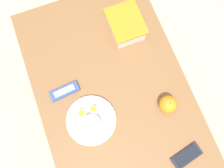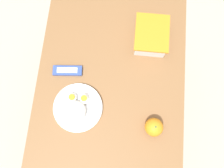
{
  "view_description": "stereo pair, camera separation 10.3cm",
  "coord_description": "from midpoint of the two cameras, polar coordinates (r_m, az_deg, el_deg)",
  "views": [
    {
      "loc": [
        0.15,
        -0.07,
        1.75
      ],
      "look_at": [
        -0.07,
        0.01,
        0.74
      ],
      "focal_mm": 35.0,
      "sensor_mm": 36.0,
      "label": 1
    },
    {
      "loc": [
        0.16,
        0.03,
        1.75
      ],
      "look_at": [
        -0.07,
        0.01,
        0.74
      ],
      "focal_mm": 35.0,
      "sensor_mm": 36.0,
      "label": 2
    }
  ],
  "objects": [
    {
      "name": "ground_plane",
      "position": [
        1.76,
        1.16,
        -7.96
      ],
      "size": [
        10.0,
        10.0,
        0.0
      ],
      "primitive_type": "plane",
      "color": "#B2A899"
    },
    {
      "name": "table",
      "position": [
        1.17,
        1.74,
        -5.48
      ],
      "size": [
        1.21,
        0.72,
        0.71
      ],
      "color": "brown",
      "rests_on": "ground_plane"
    },
    {
      "name": "food_container",
      "position": [
        1.12,
        12.62,
        11.49
      ],
      "size": [
        0.2,
        0.16,
        0.09
      ],
      "color": "white",
      "rests_on": "table"
    },
    {
      "name": "orange_fruit",
      "position": [
        1.02,
        13.74,
        -11.55
      ],
      "size": [
        0.08,
        0.08,
        0.08
      ],
      "color": "orange",
      "rests_on": "table"
    },
    {
      "name": "rice_plate",
      "position": [
        1.03,
        -6.22,
        -6.82
      ],
      "size": [
        0.23,
        0.23,
        0.07
      ],
      "color": "white",
      "rests_on": "table"
    },
    {
      "name": "candy_bar",
      "position": [
        1.08,
        -8.95,
        2.87
      ],
      "size": [
        0.06,
        0.14,
        0.02
      ],
      "color": "#334C9E",
      "rests_on": "table"
    }
  ]
}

